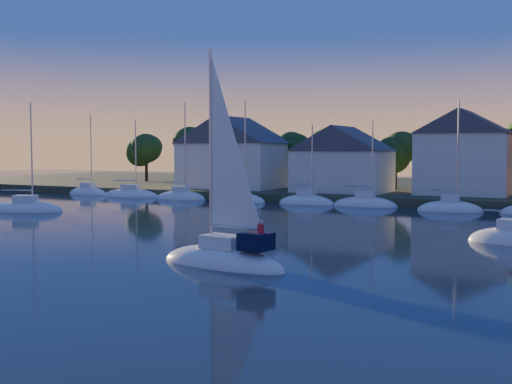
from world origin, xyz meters
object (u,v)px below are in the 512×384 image
Objects in this scene: clubhouse_west at (233,151)px; drifting_sailboat_right at (511,243)px; clubhouse_east at (464,151)px; hero_sailboat at (224,256)px; clubhouse_centre at (343,158)px; drifting_sailboat_left at (26,211)px.

clubhouse_west reaches higher than drifting_sailboat_right.
hero_sailboat is at bearing -95.20° from clubhouse_east.
clubhouse_centre is 0.91× the size of hero_sailboat.
clubhouse_east is at bearing -86.73° from hero_sailboat.
clubhouse_east is at bearing 8.13° from clubhouse_centre.
hero_sailboat reaches higher than clubhouse_west.
clubhouse_east is 47.75m from hero_sailboat.
drifting_sailboat_left is at bearing -18.44° from hero_sailboat.
clubhouse_centre is 0.96× the size of drifting_sailboat_left.
drifting_sailboat_right is at bearing -23.54° from drifting_sailboat_left.
clubhouse_east reaches higher than clubhouse_centre.
hero_sailboat reaches higher than drifting_sailboat_right.
drifting_sailboat_left is (-37.04, -30.62, -5.90)m from clubhouse_east.
clubhouse_east is 0.83× the size of hero_sailboat.
drifting_sailboat_right is at bearing -52.99° from clubhouse_centre.
clubhouse_east is 1.09× the size of drifting_sailboat_right.
drifting_sailboat_left is at bearing -103.36° from clubhouse_west.
hero_sailboat reaches higher than clubhouse_east.
hero_sailboat is at bearing -60.94° from clubhouse_west.
drifting_sailboat_left is at bearing -140.41° from clubhouse_east.
clubhouse_east is 0.88× the size of drifting_sailboat_left.
drifting_sailboat_left reaches higher than clubhouse_centre.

